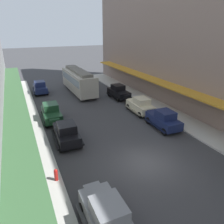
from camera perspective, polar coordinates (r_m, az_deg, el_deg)
ground_plane at (r=16.24m, az=9.09°, el=-13.17°), size 200.00×200.00×0.00m
sidewalk_left at (r=14.24m, az=-18.81°, el=-19.67°), size 3.00×60.00×0.15m
sidewalk_right at (r=20.85m, az=26.75°, el=-6.80°), size 3.00×60.00×0.15m
parked_car_0 at (r=23.11m, az=-15.86°, el=-0.08°), size 2.26×4.30×1.84m
parked_car_1 at (r=21.25m, az=13.59°, el=-1.80°), size 2.26×4.30×1.84m
parked_car_2 at (r=33.49m, az=-18.65°, el=6.34°), size 2.20×4.28×1.84m
parked_car_3 at (r=11.23m, az=-1.35°, el=-25.82°), size 2.17×4.27×1.84m
parked_car_4 at (r=29.48m, az=1.79°, el=5.48°), size 2.27×4.30×1.84m
parked_car_5 at (r=18.54m, az=-12.04°, el=-5.28°), size 2.25×4.30×1.84m
parked_car_7 at (r=24.55m, az=7.59°, el=1.89°), size 2.22×4.29×1.84m
streetcar at (r=32.15m, az=-8.89°, el=8.38°), size 2.64×9.63×3.46m
fire_hydrant at (r=14.49m, az=-14.70°, el=-15.82°), size 0.24×0.24×0.82m
pedestrian_1 at (r=15.72m, az=-24.19°, el=-12.01°), size 0.36×0.24×1.64m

